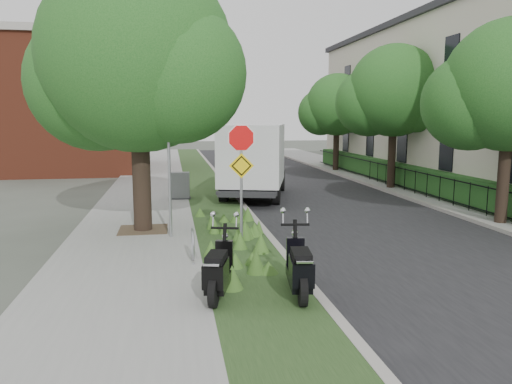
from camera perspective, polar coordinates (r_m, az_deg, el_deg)
ground at (r=12.69m, az=5.04°, el=-6.94°), size 120.00×120.00×0.00m
sidewalk_near at (r=22.11m, az=-12.43°, el=-0.30°), size 3.50×60.00×0.12m
verge at (r=22.14m, az=-5.31°, el=-0.12°), size 2.00×60.00×0.12m
kerb_near at (r=22.24m, az=-2.74°, el=-0.05°), size 0.20×60.00×0.13m
road at (r=22.92m, az=5.98°, el=0.03°), size 7.00×60.00×0.01m
kerb_far at (r=24.09m, az=14.03°, el=0.37°), size 0.20×60.00×0.13m
footpath_far at (r=24.82m, az=17.63°, el=0.45°), size 3.20×60.00×0.12m
street_tree_main at (r=14.79m, az=-13.68°, el=13.82°), size 6.21×5.54×7.66m
bare_post at (r=13.69m, az=-9.90°, el=3.13°), size 0.08×0.08×4.00m
bike_hoop at (r=11.60m, az=-7.24°, el=-5.92°), size 0.06×0.78×0.77m
sign_assembly at (r=12.58m, az=-1.70°, el=3.73°), size 0.94×0.08×3.22m
fence_far at (r=24.30m, az=15.59°, el=1.82°), size 0.04×24.00×1.00m
hedge_far at (r=24.61m, az=17.07°, el=1.84°), size 1.00×24.00×1.10m
terrace_houses at (r=26.29m, az=24.52°, el=9.48°), size 7.40×26.40×8.20m
brick_building at (r=34.43m, az=-20.59°, el=9.39°), size 9.40×10.40×8.30m
far_tree_a at (r=17.16m, az=26.76°, el=10.14°), size 4.60×4.10×6.22m
far_tree_b at (r=24.10m, az=15.33°, el=10.59°), size 4.83×4.31×6.56m
far_tree_c at (r=31.53m, az=9.12°, el=9.47°), size 4.37×3.89×5.93m
scooter_near at (r=9.17m, az=-4.36°, el=-9.49°), size 0.70×1.80×0.88m
scooter_far at (r=9.24m, az=5.01°, el=-9.24°), size 0.56×1.91×0.91m
box_truck at (r=20.93m, az=-0.20°, el=3.98°), size 3.71×6.20×2.63m
utility_cabinet at (r=20.36m, az=-8.62°, el=0.69°), size 0.84×0.60×1.07m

